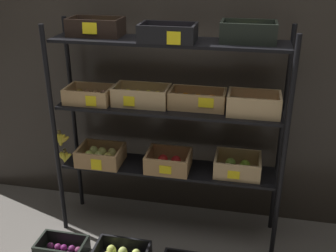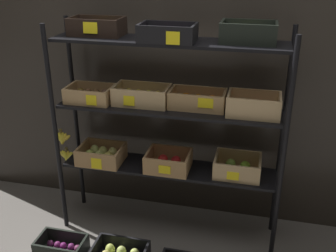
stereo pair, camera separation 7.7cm
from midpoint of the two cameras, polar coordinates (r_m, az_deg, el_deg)
name	(u,v)px [view 2 (the right image)]	position (r m, az deg, el deg)	size (l,w,h in m)	color
ground_plane	(168,227)	(3.22, 0.71, -14.01)	(10.00, 10.00, 0.00)	#605B56
storefront_wall	(180,43)	(2.96, 2.41, 11.52)	(3.94, 0.12, 2.68)	#2D2823
display_rack	(167,107)	(2.73, 0.62, 2.70)	(1.67, 0.35, 1.57)	black
crate_ground_plum	(62,248)	(3.05, -13.99, -16.28)	(0.34, 0.21, 0.12)	black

